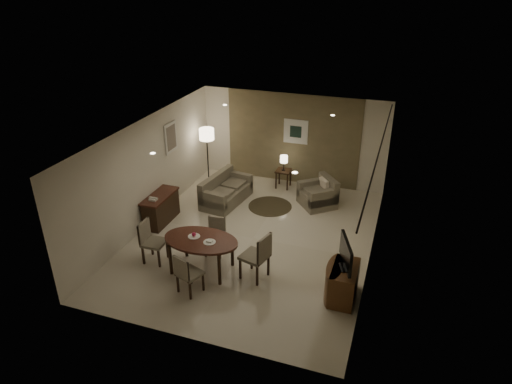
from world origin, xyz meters
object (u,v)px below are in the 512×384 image
at_px(chair_left, 154,242).
at_px(sofa, 226,189).
at_px(dining_table, 202,255).
at_px(chair_near, 190,273).
at_px(tv_cabinet, 344,283).
at_px(floor_lamp, 208,156).
at_px(chair_right, 254,256).
at_px(console_desk, 161,209).
at_px(chair_far, 215,238).
at_px(side_table, 283,179).
at_px(armchair, 318,192).

bearing_deg(chair_left, sofa, -8.69).
bearing_deg(dining_table, chair_near, -82.81).
height_order(tv_cabinet, floor_lamp, floor_lamp).
relative_size(chair_left, chair_right, 0.91).
distance_m(console_desk, chair_far, 2.09).
bearing_deg(side_table, console_desk, -128.62).
height_order(sofa, side_table, sofa).
relative_size(sofa, armchair, 1.83).
height_order(tv_cabinet, dining_table, dining_table).
bearing_deg(console_desk, tv_cabinet, -17.05).
xyz_separation_m(console_desk, chair_far, (1.89, -0.90, 0.05)).
bearing_deg(floor_lamp, chair_near, -69.70).
relative_size(dining_table, chair_left, 1.68).
bearing_deg(dining_table, floor_lamp, 112.51).
xyz_separation_m(chair_far, armchair, (1.69, 3.07, -0.03)).
height_order(tv_cabinet, sofa, sofa).
relative_size(console_desk, floor_lamp, 0.70).
xyz_separation_m(dining_table, armchair, (1.71, 3.72, 0.01)).
bearing_deg(chair_left, side_table, -21.00).
distance_m(dining_table, chair_right, 1.16).
height_order(console_desk, tv_cabinet, console_desk).
relative_size(dining_table, chair_near, 1.82).
xyz_separation_m(armchair, side_table, (-1.19, 0.82, -0.12)).
xyz_separation_m(dining_table, chair_left, (-1.12, -0.04, 0.10)).
distance_m(console_desk, floor_lamp, 2.61).
distance_m(chair_near, side_table, 5.31).
bearing_deg(console_desk, chair_left, -64.69).
height_order(chair_far, chair_left, chair_left).
distance_m(chair_near, floor_lamp, 5.20).
bearing_deg(armchair, dining_table, -64.26).
xyz_separation_m(chair_near, chair_left, (-1.21, 0.71, 0.04)).
height_order(dining_table, side_table, dining_table).
relative_size(chair_far, sofa, 0.52).
bearing_deg(chair_far, console_desk, 148.70).
height_order(console_desk, sofa, sofa).
bearing_deg(console_desk, sofa, 53.36).
relative_size(chair_near, chair_far, 1.04).
bearing_deg(tv_cabinet, console_desk, 162.95).
height_order(dining_table, chair_near, chair_near).
distance_m(chair_left, sofa, 3.17).
bearing_deg(dining_table, sofa, 102.91).
bearing_deg(chair_left, chair_right, -87.41).
distance_m(chair_left, armchair, 4.71).
bearing_deg(chair_far, side_table, 77.00).
relative_size(chair_left, armchair, 1.09).
xyz_separation_m(chair_far, sofa, (-0.73, 2.46, -0.04)).
xyz_separation_m(dining_table, sofa, (-0.71, 3.11, 0.00)).
bearing_deg(armchair, chair_left, -76.53).
bearing_deg(chair_right, chair_near, -35.56).
bearing_deg(armchair, side_table, -163.92).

